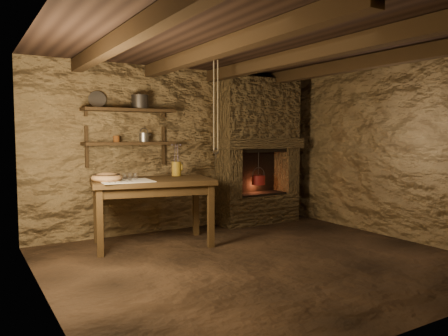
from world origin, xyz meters
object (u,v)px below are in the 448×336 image
iron_stockpot (140,103)px  work_table (152,210)px  wooden_bowl (107,178)px  red_pot (258,179)px  stoneware_jug (177,162)px

iron_stockpot → work_table: bearing=-96.0°
wooden_bowl → work_table: bearing=-0.4°
work_table → wooden_bowl: (-0.58, 0.00, 0.44)m
iron_stockpot → red_pot: bearing=-3.6°
work_table → stoneware_jug: bearing=39.5°
work_table → iron_stockpot: size_ratio=7.19×
stoneware_jug → iron_stockpot: 0.96m
work_table → wooden_bowl: bearing=-168.4°
work_table → red_pot: (1.98, 0.43, 0.25)m
wooden_bowl → stoneware_jug: bearing=12.7°
red_pot → stoneware_jug: bearing=-172.6°
red_pot → wooden_bowl: bearing=-170.4°
work_table → iron_stockpot: bearing=96.0°
iron_stockpot → red_pot: size_ratio=0.42×
work_table → iron_stockpot: 1.50m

